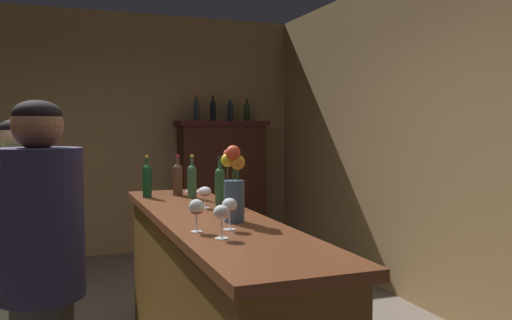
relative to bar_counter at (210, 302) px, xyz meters
name	(u,v)px	position (x,y,z in m)	size (l,w,h in m)	color
wall_back	(87,134)	(-0.47, 3.64, 0.94)	(5.17, 0.12, 2.91)	#A48256
wall_right	(484,139)	(2.11, 0.10, 0.94)	(0.12, 7.09, 2.91)	#A88654
bar_counter	(210,302)	(0.00, 0.00, 0.00)	(0.60, 2.68, 1.02)	#583B15
display_cabinet	(222,183)	(1.10, 3.34, 0.33)	(1.12, 0.43, 1.61)	#3C1B11
wine_bottle_merlot	(147,179)	(-0.21, 0.94, 0.64)	(0.07, 0.07, 0.31)	#123E1E
wine_bottle_riesling	(178,178)	(0.03, 0.98, 0.64)	(0.08, 0.08, 0.30)	#4D3021
wine_bottle_malbec	(192,179)	(0.09, 0.79, 0.64)	(0.07, 0.07, 0.31)	#2F5334
wine_bottle_chardonnay	(220,184)	(0.18, 0.38, 0.65)	(0.07, 0.07, 0.32)	#254B28
wine_glass_front	(230,207)	(-0.02, -0.44, 0.62)	(0.08, 0.08, 0.16)	white
wine_glass_mid	(222,214)	(-0.12, -0.63, 0.62)	(0.08, 0.08, 0.16)	white
wine_glass_rear	(205,192)	(0.05, 0.29, 0.61)	(0.08, 0.08, 0.14)	white
wine_glass_spare	(196,209)	(-0.19, -0.43, 0.62)	(0.08, 0.08, 0.16)	white
flower_arrangement	(234,183)	(0.07, -0.24, 0.72)	(0.13, 0.13, 0.42)	#3F5873
cheese_plate	(195,192)	(0.18, 1.08, 0.51)	(0.14, 0.14, 0.01)	white
display_bottle_left	(196,109)	(0.78, 3.34, 1.24)	(0.07, 0.07, 0.31)	#252D31
display_bottle_midleft	(213,110)	(0.99, 3.34, 1.23)	(0.07, 0.07, 0.31)	black
display_bottle_center	(230,110)	(1.21, 3.34, 1.23)	(0.07, 0.07, 0.29)	#1E2937
display_bottle_midright	(247,111)	(1.43, 3.34, 1.22)	(0.07, 0.07, 0.28)	#1F321E
patron_in_navy	(41,275)	(-0.89, -0.54, 0.39)	(0.36, 0.36, 1.65)	#33332F
patron_redhead	(18,236)	(-1.05, 0.61, 0.35)	(0.38, 0.38, 1.59)	#959C8D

